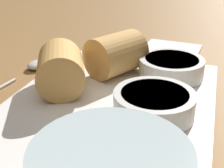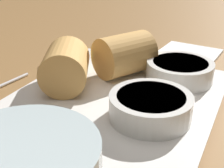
{
  "view_description": "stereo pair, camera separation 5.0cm",
  "coord_description": "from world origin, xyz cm",
  "px_view_note": "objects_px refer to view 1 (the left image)",
  "views": [
    {
      "loc": [
        34.38,
        11.38,
        23.15
      ],
      "look_at": [
        0.39,
        0.26,
        6.02
      ],
      "focal_mm": 50.0,
      "sensor_mm": 36.0,
      "label": 1
    },
    {
      "loc": [
        32.49,
        16.02,
        23.15
      ],
      "look_at": [
        0.39,
        0.26,
        6.02
      ],
      "focal_mm": 50.0,
      "sensor_mm": 36.0,
      "label": 2
    }
  ],
  "objects_px": {
    "dipping_bowl_near": "(154,103)",
    "napkin": "(169,52)",
    "spoon": "(30,69)",
    "serving_plate": "(112,106)",
    "dipping_bowl_far": "(171,67)"
  },
  "relations": [
    {
      "from": "serving_plate",
      "to": "dipping_bowl_near",
      "type": "xyz_separation_m",
      "value": [
        0.02,
        0.06,
        0.02
      ]
    },
    {
      "from": "serving_plate",
      "to": "dipping_bowl_far",
      "type": "distance_m",
      "value": 0.12
    },
    {
      "from": "dipping_bowl_far",
      "to": "dipping_bowl_near",
      "type": "bearing_deg",
      "value": -1.23
    },
    {
      "from": "napkin",
      "to": "dipping_bowl_near",
      "type": "bearing_deg",
      "value": 4.39
    },
    {
      "from": "dipping_bowl_near",
      "to": "napkin",
      "type": "bearing_deg",
      "value": -175.61
    },
    {
      "from": "dipping_bowl_far",
      "to": "serving_plate",
      "type": "bearing_deg",
      "value": -30.19
    },
    {
      "from": "dipping_bowl_near",
      "to": "napkin",
      "type": "distance_m",
      "value": 0.26
    },
    {
      "from": "serving_plate",
      "to": "spoon",
      "type": "bearing_deg",
      "value": -114.78
    },
    {
      "from": "napkin",
      "to": "dipping_bowl_far",
      "type": "bearing_deg",
      "value": 9.09
    },
    {
      "from": "dipping_bowl_near",
      "to": "spoon",
      "type": "xyz_separation_m",
      "value": [
        -0.1,
        -0.23,
        -0.02
      ]
    },
    {
      "from": "dipping_bowl_near",
      "to": "spoon",
      "type": "bearing_deg",
      "value": -112.44
    },
    {
      "from": "serving_plate",
      "to": "napkin",
      "type": "distance_m",
      "value": 0.25
    },
    {
      "from": "spoon",
      "to": "serving_plate",
      "type": "bearing_deg",
      "value": 65.22
    },
    {
      "from": "dipping_bowl_far",
      "to": "napkin",
      "type": "height_order",
      "value": "dipping_bowl_far"
    },
    {
      "from": "spoon",
      "to": "napkin",
      "type": "height_order",
      "value": "spoon"
    }
  ]
}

